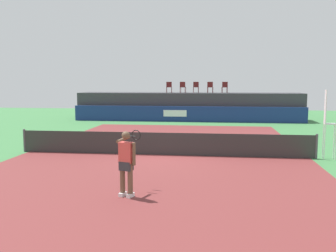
{
  "coord_description": "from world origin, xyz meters",
  "views": [
    {
      "loc": [
        2.15,
        -15.52,
        3.06
      ],
      "look_at": [
        -0.06,
        2.0,
        1.0
      ],
      "focal_mm": 40.29,
      "sensor_mm": 36.0,
      "label": 1
    }
  ],
  "objects_px": {
    "net_post_near": "(24,140)",
    "spectator_chair_center": "(196,87)",
    "net_post_far": "(316,146)",
    "spectator_chair_far_right": "(225,87)",
    "spectator_chair_right": "(210,87)",
    "umpire_chair": "(327,119)",
    "spectator_chair_far_left": "(169,87)",
    "tennis_ball": "(103,132)",
    "tennis_player": "(127,161)",
    "spectator_chair_left": "(183,87)"
  },
  "relations": [
    {
      "from": "net_post_near",
      "to": "spectator_chair_center",
      "type": "bearing_deg",
      "value": 66.39
    },
    {
      "from": "spectator_chair_far_left",
      "to": "net_post_far",
      "type": "distance_m",
      "value": 17.29
    },
    {
      "from": "spectator_chair_center",
      "to": "net_post_near",
      "type": "height_order",
      "value": "spectator_chair_center"
    },
    {
      "from": "spectator_chair_far_left",
      "to": "tennis_ball",
      "type": "height_order",
      "value": "spectator_chair_far_left"
    },
    {
      "from": "spectator_chair_far_left",
      "to": "spectator_chair_center",
      "type": "xyz_separation_m",
      "value": [
        2.19,
        0.19,
        0.0
      ]
    },
    {
      "from": "tennis_ball",
      "to": "spectator_chair_far_right",
      "type": "bearing_deg",
      "value": 49.81
    },
    {
      "from": "net_post_far",
      "to": "tennis_player",
      "type": "relative_size",
      "value": 0.56
    },
    {
      "from": "spectator_chair_far_left",
      "to": "net_post_near",
      "type": "distance_m",
      "value": 16.08
    },
    {
      "from": "net_post_near",
      "to": "net_post_far",
      "type": "bearing_deg",
      "value": 0.0
    },
    {
      "from": "tennis_player",
      "to": "spectator_chair_center",
      "type": "bearing_deg",
      "value": 88.04
    },
    {
      "from": "spectator_chair_far_right",
      "to": "net_post_far",
      "type": "height_order",
      "value": "spectator_chair_far_right"
    },
    {
      "from": "spectator_chair_right",
      "to": "tennis_ball",
      "type": "xyz_separation_m",
      "value": [
        -6.3,
        -8.52,
        -2.66
      ]
    },
    {
      "from": "net_post_near",
      "to": "tennis_player",
      "type": "distance_m",
      "value": 8.41
    },
    {
      "from": "spectator_chair_right",
      "to": "tennis_ball",
      "type": "height_order",
      "value": "spectator_chair_right"
    },
    {
      "from": "spectator_chair_far_left",
      "to": "umpire_chair",
      "type": "distance_m",
      "value": 17.35
    },
    {
      "from": "spectator_chair_far_left",
      "to": "tennis_ball",
      "type": "bearing_deg",
      "value": -108.6
    },
    {
      "from": "spectator_chair_center",
      "to": "tennis_ball",
      "type": "xyz_separation_m",
      "value": [
        -5.13,
        -8.94,
        -2.66
      ]
    },
    {
      "from": "spectator_chair_left",
      "to": "tennis_ball",
      "type": "height_order",
      "value": "spectator_chair_left"
    },
    {
      "from": "spectator_chair_far_left",
      "to": "net_post_near",
      "type": "height_order",
      "value": "spectator_chair_far_left"
    },
    {
      "from": "net_post_far",
      "to": "spectator_chair_center",
      "type": "bearing_deg",
      "value": 110.1
    },
    {
      "from": "spectator_chair_center",
      "to": "umpire_chair",
      "type": "bearing_deg",
      "value": -68.68
    },
    {
      "from": "umpire_chair",
      "to": "tennis_ball",
      "type": "relative_size",
      "value": 40.59
    },
    {
      "from": "spectator_chair_far_left",
      "to": "net_post_far",
      "type": "relative_size",
      "value": 0.89
    },
    {
      "from": "spectator_chair_center",
      "to": "spectator_chair_right",
      "type": "xyz_separation_m",
      "value": [
        1.17,
        -0.42,
        0.0
      ]
    },
    {
      "from": "spectator_chair_far_left",
      "to": "tennis_player",
      "type": "bearing_deg",
      "value": -86.06
    },
    {
      "from": "spectator_chair_far_left",
      "to": "spectator_chair_center",
      "type": "relative_size",
      "value": 1.0
    },
    {
      "from": "umpire_chair",
      "to": "net_post_far",
      "type": "xyz_separation_m",
      "value": [
        -0.37,
        -0.01,
        -1.09
      ]
    },
    {
      "from": "net_post_near",
      "to": "tennis_player",
      "type": "bearing_deg",
      "value": -44.24
    },
    {
      "from": "spectator_chair_center",
      "to": "net_post_far",
      "type": "xyz_separation_m",
      "value": [
        5.65,
        -15.44,
        -2.19
      ]
    },
    {
      "from": "spectator_chair_far_right",
      "to": "tennis_player",
      "type": "relative_size",
      "value": 0.5
    },
    {
      "from": "net_post_far",
      "to": "spectator_chair_far_right",
      "type": "bearing_deg",
      "value": 102.22
    },
    {
      "from": "spectator_chair_right",
      "to": "net_post_far",
      "type": "relative_size",
      "value": 0.89
    },
    {
      "from": "spectator_chair_far_right",
      "to": "umpire_chair",
      "type": "height_order",
      "value": "spectator_chair_far_right"
    },
    {
      "from": "umpire_chair",
      "to": "net_post_far",
      "type": "bearing_deg",
      "value": -177.85
    },
    {
      "from": "spectator_chair_center",
      "to": "tennis_player",
      "type": "bearing_deg",
      "value": -91.96
    },
    {
      "from": "spectator_chair_far_left",
      "to": "spectator_chair_right",
      "type": "distance_m",
      "value": 3.36
    },
    {
      "from": "spectator_chair_far_right",
      "to": "spectator_chair_far_left",
      "type": "bearing_deg",
      "value": -179.01
    },
    {
      "from": "spectator_chair_right",
      "to": "umpire_chair",
      "type": "distance_m",
      "value": 15.81
    },
    {
      "from": "spectator_chair_far_left",
      "to": "tennis_player",
      "type": "distance_m",
      "value": 21.24
    },
    {
      "from": "spectator_chair_far_left",
      "to": "tennis_ball",
      "type": "xyz_separation_m",
      "value": [
        -2.95,
        -8.75,
        -2.66
      ]
    },
    {
      "from": "spectator_chair_center",
      "to": "tennis_player",
      "type": "relative_size",
      "value": 0.5
    },
    {
      "from": "spectator_chair_left",
      "to": "net_post_far",
      "type": "height_order",
      "value": "spectator_chair_left"
    },
    {
      "from": "spectator_chair_left",
      "to": "net_post_far",
      "type": "xyz_separation_m",
      "value": [
        6.69,
        -15.0,
        -2.19
      ]
    },
    {
      "from": "spectator_chair_far_left",
      "to": "net_post_far",
      "type": "bearing_deg",
      "value": -62.82
    },
    {
      "from": "tennis_ball",
      "to": "tennis_player",
      "type": "bearing_deg",
      "value": -70.41
    },
    {
      "from": "umpire_chair",
      "to": "spectator_chair_far_left",
      "type": "bearing_deg",
      "value": 118.3
    },
    {
      "from": "net_post_near",
      "to": "tennis_ball",
      "type": "relative_size",
      "value": 14.71
    },
    {
      "from": "umpire_chair",
      "to": "tennis_ball",
      "type": "height_order",
      "value": "umpire_chair"
    },
    {
      "from": "spectator_chair_right",
      "to": "net_post_far",
      "type": "xyz_separation_m",
      "value": [
        4.48,
        -15.02,
        -2.19
      ]
    },
    {
      "from": "spectator_chair_left",
      "to": "tennis_ball",
      "type": "xyz_separation_m",
      "value": [
        -4.09,
        -8.5,
        -2.66
      ]
    }
  ]
}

